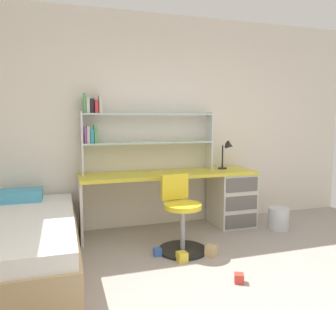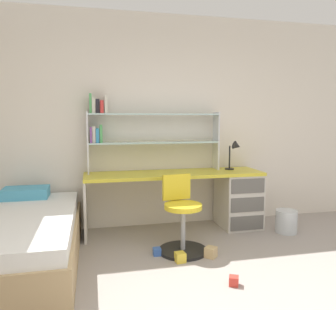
# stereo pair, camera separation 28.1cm
# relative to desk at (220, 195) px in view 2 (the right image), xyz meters

# --- Properties ---
(room_shell) EXTENTS (5.71, 6.30, 2.76)m
(room_shell) POSITION_rel_desk_xyz_m (-1.88, -1.07, 0.95)
(room_shell) COLOR silver
(room_shell) RESTS_ON ground_plane
(desk) EXTENTS (2.22, 0.57, 0.75)m
(desk) POSITION_rel_desk_xyz_m (0.00, 0.00, 0.00)
(desk) COLOR gold
(desk) RESTS_ON ground_plane
(bookshelf_hutch) EXTENTS (1.68, 0.22, 0.97)m
(bookshelf_hutch) POSITION_rel_desk_xyz_m (-1.04, 0.17, 0.87)
(bookshelf_hutch) COLOR silver
(bookshelf_hutch) RESTS_ON desk
(desk_lamp) EXTENTS (0.20, 0.17, 0.38)m
(desk_lamp) POSITION_rel_desk_xyz_m (0.22, 0.05, 0.57)
(desk_lamp) COLOR black
(desk_lamp) RESTS_ON desk
(swivel_chair) EXTENTS (0.52, 0.52, 0.81)m
(swivel_chair) POSITION_rel_desk_xyz_m (-0.69, -0.66, -0.10)
(swivel_chair) COLOR black
(swivel_chair) RESTS_ON ground_plane
(bed_platform) EXTENTS (1.20, 1.98, 0.63)m
(bed_platform) POSITION_rel_desk_xyz_m (-2.37, -0.69, -0.17)
(bed_platform) COLOR tan
(bed_platform) RESTS_ON ground_plane
(waste_bin) EXTENTS (0.26, 0.26, 0.28)m
(waste_bin) POSITION_rel_desk_xyz_m (0.74, -0.38, -0.29)
(waste_bin) COLOR silver
(waste_bin) RESTS_ON ground_plane
(toy_block_red_0) EXTENTS (0.11, 0.11, 0.08)m
(toy_block_red_0) POSITION_rel_desk_xyz_m (-0.46, -1.49, -0.39)
(toy_block_red_0) COLOR red
(toy_block_red_0) RESTS_ON ground_plane
(toy_block_natural_1) EXTENTS (0.15, 0.15, 0.11)m
(toy_block_natural_1) POSITION_rel_desk_xyz_m (-0.45, -0.90, -0.38)
(toy_block_natural_1) COLOR tan
(toy_block_natural_1) RESTS_ON ground_plane
(toy_block_yellow_3) EXTENTS (0.11, 0.11, 0.10)m
(toy_block_yellow_3) POSITION_rel_desk_xyz_m (-0.78, -0.94, -0.38)
(toy_block_yellow_3) COLOR gold
(toy_block_yellow_3) RESTS_ON ground_plane
(toy_block_blue_4) EXTENTS (0.08, 0.08, 0.08)m
(toy_block_blue_4) POSITION_rel_desk_xyz_m (-0.98, -0.72, -0.39)
(toy_block_blue_4) COLOR #3860B7
(toy_block_blue_4) RESTS_ON ground_plane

